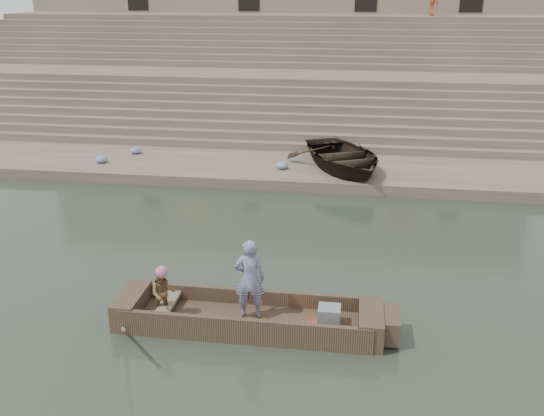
% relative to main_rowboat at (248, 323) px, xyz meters
% --- Properties ---
extents(ground, '(120.00, 120.00, 0.00)m').
position_rel_main_rowboat_xyz_m(ground, '(-2.82, 2.81, -0.11)').
color(ground, '#252E23').
rests_on(ground, ground).
extents(lower_landing, '(32.00, 4.00, 0.40)m').
position_rel_main_rowboat_xyz_m(lower_landing, '(-2.82, 10.81, 0.09)').
color(lower_landing, gray).
rests_on(lower_landing, ground).
extents(mid_landing, '(32.00, 3.00, 2.80)m').
position_rel_main_rowboat_xyz_m(mid_landing, '(-2.82, 18.31, 1.29)').
color(mid_landing, gray).
rests_on(mid_landing, ground).
extents(upper_landing, '(32.00, 3.00, 5.20)m').
position_rel_main_rowboat_xyz_m(upper_landing, '(-2.82, 25.31, 2.49)').
color(upper_landing, gray).
rests_on(upper_landing, ground).
extents(ghat_steps, '(32.00, 11.00, 5.20)m').
position_rel_main_rowboat_xyz_m(ghat_steps, '(-2.82, 20.00, 1.69)').
color(ghat_steps, gray).
rests_on(ghat_steps, ground).
extents(building_wall, '(32.00, 5.07, 11.20)m').
position_rel_main_rowboat_xyz_m(building_wall, '(-2.81, 29.30, 5.49)').
color(building_wall, gray).
rests_on(building_wall, ground).
extents(main_rowboat, '(5.00, 1.30, 0.22)m').
position_rel_main_rowboat_xyz_m(main_rowboat, '(0.00, 0.00, 0.00)').
color(main_rowboat, brown).
rests_on(main_rowboat, ground).
extents(rowboat_trim, '(6.04, 2.63, 1.76)m').
position_rel_main_rowboat_xyz_m(rowboat_trim, '(0.21, -0.01, 0.20)').
color(rowboat_trim, brown).
rests_on(rowboat_trim, ground).
extents(standing_man, '(0.69, 0.50, 1.75)m').
position_rel_main_rowboat_xyz_m(standing_man, '(0.03, 0.09, 0.98)').
color(standing_man, navy).
rests_on(standing_man, main_rowboat).
extents(rowing_man, '(0.64, 0.57, 1.09)m').
position_rel_main_rowboat_xyz_m(rowing_man, '(-1.77, -0.16, 0.65)').
color(rowing_man, '#28783D').
rests_on(rowing_man, main_rowboat).
extents(television, '(0.46, 0.42, 0.40)m').
position_rel_main_rowboat_xyz_m(television, '(1.69, -0.00, 0.31)').
color(television, gray).
rests_on(television, main_rowboat).
extents(beached_rowboat, '(5.01, 5.66, 0.97)m').
position_rel_main_rowboat_xyz_m(beached_rowboat, '(1.60, 10.60, 0.78)').
color(beached_rowboat, '#2D2116').
rests_on(beached_rowboat, lower_landing).
extents(cloth_bundles, '(7.39, 1.91, 0.26)m').
position_rel_main_rowboat_xyz_m(cloth_bundles, '(-4.98, 10.68, 0.42)').
color(cloth_bundles, '#3F5999').
rests_on(cloth_bundles, lower_landing).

